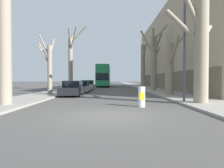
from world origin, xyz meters
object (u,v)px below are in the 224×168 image
(street_tree_left_1, at_px, (50,66))
(street_tree_right_3, at_px, (143,65))
(street_tree_right_0, at_px, (200,44))
(double_decker_bus, at_px, (104,75))
(street_tree_left_2, at_px, (72,59))
(street_tree_right_2, at_px, (154,60))
(street_tree_left_0, at_px, (3,43))
(parked_car_2, at_px, (88,85))
(lamp_post, at_px, (184,36))
(traffic_bollard, at_px, (142,97))
(street_tree_right_1, at_px, (170,66))
(parked_car_1, at_px, (82,87))
(parked_car_0, at_px, (73,89))

(street_tree_left_1, distance_m, street_tree_right_3, 18.73)
(street_tree_right_0, xyz_separation_m, double_decker_bus, (-7.09, 30.30, -1.21))
(street_tree_left_2, distance_m, street_tree_right_2, 11.42)
(street_tree_left_0, relative_size, street_tree_right_0, 0.86)
(parked_car_2, bearing_deg, double_decker_bus, 81.60)
(street_tree_left_2, bearing_deg, lamp_post, -55.61)
(street_tree_left_2, bearing_deg, parked_car_2, 35.43)
(street_tree_right_3, bearing_deg, lamp_post, -91.86)
(street_tree_left_2, xyz_separation_m, traffic_bollard, (7.42, -17.16, -3.82))
(street_tree_left_1, relative_size, lamp_post, 0.80)
(double_decker_bus, bearing_deg, street_tree_left_2, -105.63)
(street_tree_right_0, relative_size, street_tree_right_3, 1.20)
(street_tree_left_1, relative_size, double_decker_bus, 0.51)
(street_tree_right_1, bearing_deg, street_tree_right_0, -91.31)
(street_tree_left_0, distance_m, street_tree_left_1, 8.09)
(street_tree_left_1, bearing_deg, parked_car_2, 76.84)
(street_tree_right_1, height_order, street_tree_right_3, street_tree_right_3)
(parked_car_1, relative_size, parked_car_2, 1.01)
(street_tree_right_2, height_order, lamp_post, street_tree_right_2)
(street_tree_left_1, height_order, parked_car_1, street_tree_left_1)
(parked_car_0, relative_size, parked_car_1, 0.98)
(parked_car_2, xyz_separation_m, lamp_post, (8.27, -16.67, 3.64))
(street_tree_right_2, distance_m, parked_car_0, 12.26)
(street_tree_left_0, distance_m, double_decker_bus, 31.55)
(street_tree_right_0, height_order, double_decker_bus, street_tree_right_0)
(street_tree_left_0, distance_m, parked_car_2, 18.83)
(lamp_post, bearing_deg, street_tree_right_0, -50.23)
(street_tree_right_2, xyz_separation_m, street_tree_right_3, (-0.14, 8.14, -0.14))
(street_tree_right_3, bearing_deg, parked_car_1, -130.91)
(street_tree_right_0, distance_m, street_tree_right_2, 13.83)
(parked_car_2, height_order, lamp_post, lamp_post)
(street_tree_left_0, xyz_separation_m, street_tree_left_2, (0.38, 16.94, 0.83))
(street_tree_left_2, relative_size, street_tree_right_0, 1.01)
(street_tree_left_0, distance_m, traffic_bollard, 8.35)
(street_tree_right_2, height_order, street_tree_right_3, street_tree_right_2)
(street_tree_left_2, bearing_deg, street_tree_left_0, -91.27)
(street_tree_right_0, xyz_separation_m, street_tree_right_2, (0.12, 13.82, 0.42))
(street_tree_right_0, height_order, street_tree_right_2, street_tree_right_0)
(street_tree_left_2, bearing_deg, street_tree_left_1, -92.05)
(street_tree_left_0, distance_m, street_tree_right_2, 18.76)
(parked_car_2, relative_size, traffic_bollard, 3.77)
(street_tree_left_1, distance_m, traffic_bollard, 11.56)
(street_tree_left_0, bearing_deg, street_tree_right_2, 51.84)
(street_tree_right_3, relative_size, parked_car_0, 1.78)
(street_tree_left_2, relative_size, parked_car_2, 2.10)
(street_tree_right_2, relative_size, traffic_bollard, 7.74)
(parked_car_1, bearing_deg, parked_car_2, 90.00)
(street_tree_left_2, bearing_deg, parked_car_1, -64.36)
(parked_car_0, height_order, parked_car_1, parked_car_0)
(parked_car_0, bearing_deg, street_tree_right_2, 39.32)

